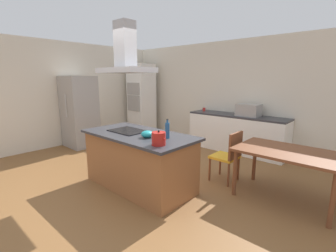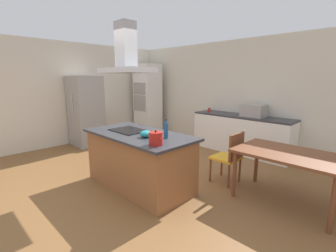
{
  "view_description": "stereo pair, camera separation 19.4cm",
  "coord_description": "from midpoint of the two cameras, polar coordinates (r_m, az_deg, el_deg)",
  "views": [
    {
      "loc": [
        2.81,
        -2.41,
        1.77
      ],
      "look_at": [
        0.27,
        0.4,
        1.0
      ],
      "focal_mm": 25.23,
      "sensor_mm": 36.0,
      "label": 1
    },
    {
      "loc": [
        2.95,
        -2.27,
        1.77
      ],
      "look_at": [
        0.27,
        0.4,
        1.0
      ],
      "focal_mm": 25.23,
      "sensor_mm": 36.0,
      "label": 2
    }
  ],
  "objects": [
    {
      "name": "range_hood",
      "position": [
        3.93,
        -8.64,
        16.23
      ],
      "size": [
        0.9,
        0.55,
        0.78
      ],
      "color": "#ADADB2"
    },
    {
      "name": "mixing_bowl",
      "position": [
        3.53,
        -3.74,
        -1.9
      ],
      "size": [
        0.19,
        0.19,
        0.1
      ],
      "primitive_type": "ellipsoid",
      "color": "teal",
      "rests_on": "kitchen_island"
    },
    {
      "name": "wall_oven_stack",
      "position": [
        7.66,
        -4.21,
        6.48
      ],
      "size": [
        0.7,
        0.66,
        2.2
      ],
      "color": "white",
      "rests_on": "ground"
    },
    {
      "name": "refrigerator",
      "position": [
        6.6,
        -18.44,
        3.44
      ],
      "size": [
        0.8,
        0.73,
        1.82
      ],
      "color": "#9E9993",
      "rests_on": "ground"
    },
    {
      "name": "wall_left",
      "position": [
        7.17,
        -17.3,
        7.65
      ],
      "size": [
        0.1,
        8.8,
        2.7
      ],
      "primitive_type": "cube",
      "color": "beige",
      "rests_on": "ground"
    },
    {
      "name": "back_counter",
      "position": [
        5.98,
        18.11,
        -1.82
      ],
      "size": [
        2.37,
        0.62,
        0.9
      ],
      "color": "white",
      "rests_on": "ground"
    },
    {
      "name": "coffee_mug_red",
      "position": [
        6.38,
        10.77,
        3.89
      ],
      "size": [
        0.08,
        0.08,
        0.09
      ],
      "primitive_type": "cylinder",
      "color": "red",
      "rests_on": "back_counter"
    },
    {
      "name": "cooktop",
      "position": [
        4.01,
        -8.12,
        -1.04
      ],
      "size": [
        0.6,
        0.44,
        0.01
      ],
      "primitive_type": "cube",
      "color": "black",
      "rests_on": "kitchen_island"
    },
    {
      "name": "ground",
      "position": [
        5.11,
        7.75,
        -8.84
      ],
      "size": [
        16.0,
        16.0,
        0.0
      ],
      "primitive_type": "plane",
      "color": "brown"
    },
    {
      "name": "wall_back",
      "position": [
        6.3,
        17.88,
        7.15
      ],
      "size": [
        7.2,
        0.1,
        2.7
      ],
      "primitive_type": "cube",
      "color": "beige",
      "rests_on": "ground"
    },
    {
      "name": "countertop_microwave",
      "position": [
        5.76,
        20.89,
        3.48
      ],
      "size": [
        0.5,
        0.38,
        0.28
      ],
      "primitive_type": "cube",
      "color": "#9E9993",
      "rests_on": "back_counter"
    },
    {
      "name": "kitchen_island",
      "position": [
        3.93,
        -5.59,
        -8.09
      ],
      "size": [
        1.91,
        0.96,
        0.9
      ],
      "color": "#995B33",
      "rests_on": "ground"
    },
    {
      "name": "dining_table",
      "position": [
        3.78,
        28.54,
        -6.9
      ],
      "size": [
        1.4,
        0.9,
        0.75
      ],
      "color": "brown",
      "rests_on": "ground"
    },
    {
      "name": "tea_kettle",
      "position": [
        3.12,
        -1.18,
        -3.04
      ],
      "size": [
        0.24,
        0.19,
        0.2
      ],
      "color": "#B21E19",
      "rests_on": "kitchen_island"
    },
    {
      "name": "chair_at_left_end",
      "position": [
        4.15,
        16.13,
        -6.64
      ],
      "size": [
        0.42,
        0.42,
        0.89
      ],
      "color": "gold",
      "rests_on": "ground"
    },
    {
      "name": "olive_oil_bottle",
      "position": [
        3.45,
        1.11,
        -1.0
      ],
      "size": [
        0.07,
        0.07,
        0.29
      ],
      "color": "navy",
      "rests_on": "kitchen_island"
    }
  ]
}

